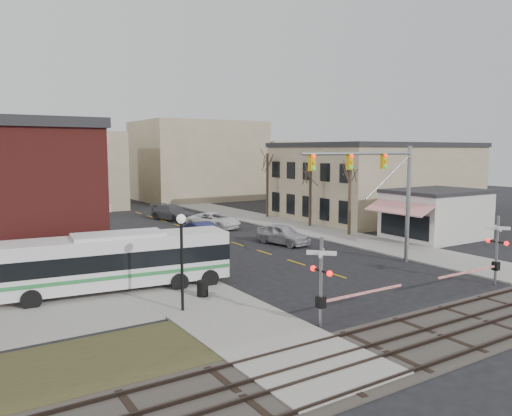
{
  "coord_description": "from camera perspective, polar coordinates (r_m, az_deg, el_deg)",
  "views": [
    {
      "loc": [
        -20.44,
        -20.91,
        7.76
      ],
      "look_at": [
        -0.99,
        9.59,
        3.5
      ],
      "focal_mm": 35.0,
      "sensor_mm": 36.0,
      "label": 1
    }
  ],
  "objects": [
    {
      "name": "pedestrian_far",
      "position": [
        30.55,
        -13.97,
        -6.17
      ],
      "size": [
        1.11,
        1.01,
        1.86
      ],
      "primitive_type": "imported",
      "rotation": [
        0.0,
        0.0,
        0.42
      ],
      "color": "#34375B",
      "rests_on": "sidewalk_west"
    },
    {
      "name": "awning_shop",
      "position": [
        46.22,
        19.85,
        -0.64
      ],
      "size": [
        9.74,
        6.2,
        4.3
      ],
      "color": "beige",
      "rests_on": "ground"
    },
    {
      "name": "transit_bus",
      "position": [
        28.3,
        -15.37,
        -5.79
      ],
      "size": [
        12.2,
        3.99,
        3.08
      ],
      "color": "silver",
      "rests_on": "ground"
    },
    {
      "name": "rail_tracks",
      "position": [
        25.36,
        24.47,
        -11.44
      ],
      "size": [
        160.0,
        3.91,
        0.14
      ],
      "color": "#2D231E",
      "rests_on": "ground"
    },
    {
      "name": "rr_crossing_west",
      "position": [
        22.44,
        8.29,
        -8.31
      ],
      "size": [
        5.6,
        1.36,
        4.0
      ],
      "color": "gray",
      "rests_on": "ground"
    },
    {
      "name": "tree_east_a",
      "position": [
        45.37,
        10.66,
        1.21
      ],
      "size": [
        0.28,
        0.28,
        6.75
      ],
      "color": "#382B21",
      "rests_on": "sidewalk_east"
    },
    {
      "name": "pedestrian_near",
      "position": [
        29.05,
        -7.46,
        -6.58
      ],
      "size": [
        0.7,
        0.84,
        1.97
      ],
      "primitive_type": "imported",
      "rotation": [
        0.0,
        0.0,
        1.94
      ],
      "color": "#504340",
      "rests_on": "sidewalk_west"
    },
    {
      "name": "car_c",
      "position": [
        49.38,
        -4.84,
        -1.44
      ],
      "size": [
        4.67,
        6.14,
        1.55
      ],
      "primitive_type": "imported",
      "rotation": [
        0.0,
        0.0,
        0.43
      ],
      "color": "silver",
      "rests_on": "ground"
    },
    {
      "name": "tree_east_b",
      "position": [
        50.1,
        6.21,
        1.53
      ],
      "size": [
        0.28,
        0.28,
        6.3
      ],
      "color": "#382B21",
      "rests_on": "sidewalk_east"
    },
    {
      "name": "ballast_strip",
      "position": [
        25.38,
        24.46,
        -11.63
      ],
      "size": [
        160.0,
        5.0,
        0.06
      ],
      "primitive_type": "cube",
      "color": "#332D28",
      "rests_on": "ground"
    },
    {
      "name": "tree_east_c",
      "position": [
        56.62,
        1.3,
        2.62
      ],
      "size": [
        0.28,
        0.28,
        7.2
      ],
      "color": "#382B21",
      "rests_on": "sidewalk_east"
    },
    {
      "name": "traffic_signal_mast",
      "position": [
        33.74,
        14.17,
        3.03
      ],
      "size": [
        9.43,
        0.3,
        8.0
      ],
      "color": "gray",
      "rests_on": "ground"
    },
    {
      "name": "car_a",
      "position": [
        41.07,
        3.08,
        -3.01
      ],
      "size": [
        2.94,
        5.16,
        1.66
      ],
      "primitive_type": "imported",
      "rotation": [
        0.0,
        0.0,
        0.21
      ],
      "color": "#A2A2A6",
      "rests_on": "ground"
    },
    {
      "name": "sidewalk_west",
      "position": [
        43.04,
        -17.3,
        -3.9
      ],
      "size": [
        5.0,
        60.0,
        0.12
      ],
      "primitive_type": "cube",
      "color": "gray",
      "rests_on": "ground"
    },
    {
      "name": "ground",
      "position": [
        30.26,
        11.54,
        -8.28
      ],
      "size": [
        160.0,
        160.0,
        0.0
      ],
      "primitive_type": "plane",
      "color": "black",
      "rests_on": "ground"
    },
    {
      "name": "tan_building",
      "position": [
        59.05,
        13.52,
        3.13
      ],
      "size": [
        20.3,
        15.3,
        8.5
      ],
      "color": "gray",
      "rests_on": "ground"
    },
    {
      "name": "rr_crossing_east",
      "position": [
        31.44,
        25.39,
        -4.55
      ],
      "size": [
        5.6,
        1.36,
        4.0
      ],
      "color": "gray",
      "rests_on": "ground"
    },
    {
      "name": "car_d",
      "position": [
        55.63,
        -9.51,
        -0.52
      ],
      "size": [
        3.71,
        6.24,
        1.69
      ],
      "primitive_type": "imported",
      "rotation": [
        0.0,
        0.0,
        0.24
      ],
      "color": "#434247",
      "rests_on": "ground"
    },
    {
      "name": "street_lamp",
      "position": [
        23.73,
        -8.51,
        -3.94
      ],
      "size": [
        0.44,
        0.44,
        4.63
      ],
      "color": "black",
      "rests_on": "sidewalk_west"
    },
    {
      "name": "car_b",
      "position": [
        42.9,
        -6.6,
        -2.64
      ],
      "size": [
        1.95,
        5.05,
        1.64
      ],
      "primitive_type": "imported",
      "rotation": [
        0.0,
        0.0,
        3.18
      ],
      "color": "#1B2145",
      "rests_on": "ground"
    },
    {
      "name": "sidewalk_east",
      "position": [
        51.28,
        3.63,
        -1.93
      ],
      "size": [
        5.0,
        60.0,
        0.12
      ],
      "primitive_type": "cube",
      "color": "gray",
      "rests_on": "ground"
    },
    {
      "name": "trash_bin",
      "position": [
        26.55,
        -6.13,
        -9.13
      ],
      "size": [
        0.6,
        0.6,
        0.81
      ],
      "primitive_type": "cylinder",
      "color": "black",
      "rests_on": "sidewalk_west"
    }
  ]
}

